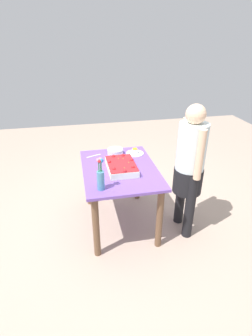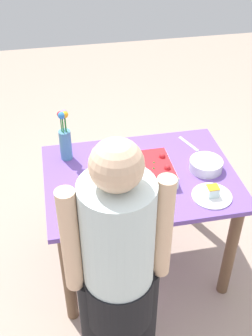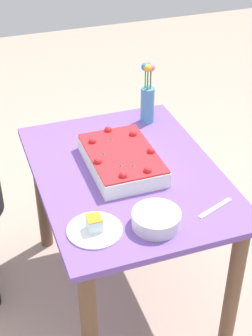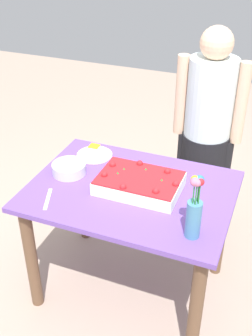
# 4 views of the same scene
# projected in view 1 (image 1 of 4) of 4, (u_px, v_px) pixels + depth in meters

# --- Properties ---
(ground_plane) EXTENTS (8.00, 8.00, 0.00)m
(ground_plane) POSITION_uv_depth(u_px,v_px,m) (120.00, 222.00, 3.25)
(ground_plane) COLOR tan
(dining_table) EXTENTS (1.10, 0.81, 0.75)m
(dining_table) POSITION_uv_depth(u_px,v_px,m) (120.00, 179.00, 2.97)
(dining_table) COLOR #704CA8
(dining_table) RESTS_ON ground_plane
(sheet_cake) EXTENTS (0.44, 0.30, 0.10)m
(sheet_cake) POSITION_uv_depth(u_px,v_px,m) (121.00, 166.00, 2.85)
(sheet_cake) COLOR white
(sheet_cake) RESTS_ON dining_table
(serving_plate_with_slice) EXTENTS (0.22, 0.22, 0.07)m
(serving_plate_with_slice) POSITION_uv_depth(u_px,v_px,m) (135.00, 152.00, 3.24)
(serving_plate_with_slice) COLOR white
(serving_plate_with_slice) RESTS_ON dining_table
(cake_knife) EXTENTS (0.09, 0.18, 0.00)m
(cake_knife) POSITION_uv_depth(u_px,v_px,m) (94.00, 156.00, 3.18)
(cake_knife) COLOR silver
(cake_knife) RESTS_ON dining_table
(flower_vase) EXTENTS (0.07, 0.07, 0.33)m
(flower_vase) POSITION_uv_depth(u_px,v_px,m) (100.00, 176.00, 2.44)
(flower_vase) COLOR teal
(flower_vase) RESTS_ON dining_table
(fruit_bowl) EXTENTS (0.19, 0.19, 0.06)m
(fruit_bowl) POSITION_uv_depth(u_px,v_px,m) (115.00, 151.00, 3.23)
(fruit_bowl) COLOR silver
(fruit_bowl) RESTS_ON dining_table
(person_standing) EXTENTS (0.45, 0.31, 1.49)m
(person_standing) POSITION_uv_depth(u_px,v_px,m) (190.00, 164.00, 2.76)
(person_standing) COLOR black
(person_standing) RESTS_ON ground_plane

